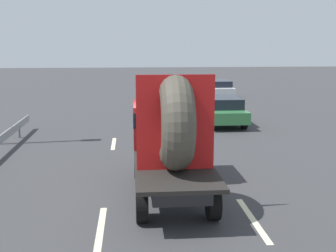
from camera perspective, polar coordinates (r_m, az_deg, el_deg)
The scene contains 8 objects.
ground_plane at distance 13.08m, azimuth 0.04°, elevation -7.84°, with size 120.00×120.00×0.00m, color #38383A.
flatbed_truck at distance 12.28m, azimuth 0.22°, elevation -0.93°, with size 2.02×5.48×3.43m.
distant_sedan at distance 22.78m, azimuth 7.02°, elevation 2.14°, with size 1.87×4.36×1.42m.
lane_dash_left_near at distance 10.32m, azimuth -8.76°, elevation -13.26°, with size 2.78×0.16×0.01m, color beige.
lane_dash_left_far at distance 18.52m, azimuth -7.06°, elevation -2.28°, with size 2.15×0.16×0.01m, color beige.
lane_dash_right_near at distance 11.00m, azimuth 10.92°, elevation -11.77°, with size 2.73×0.16×0.01m, color beige.
lane_dash_right_far at distance 17.78m, azimuth 4.56°, elevation -2.79°, with size 2.93×0.16×0.01m, color beige.
oncoming_car at distance 34.18m, azimuth 6.71°, elevation 4.92°, with size 1.66×3.87×1.26m.
Camera 1 is at (-1.08, -12.34, 4.21)m, focal length 47.08 mm.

